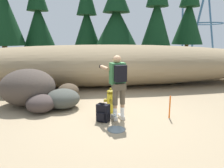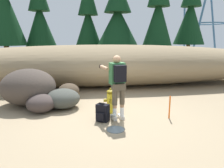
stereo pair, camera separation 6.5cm
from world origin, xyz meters
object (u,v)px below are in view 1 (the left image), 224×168
(spare_backpack, at_px, (103,113))
(boulder_outlier, at_px, (41,104))
(survey_stake, at_px, (170,107))
(boulder_mid, at_px, (63,99))
(fire_hydrant, at_px, (111,101))
(utility_worker, at_px, (118,79))
(boulder_small, at_px, (68,91))
(boulder_large, at_px, (28,87))

(spare_backpack, relative_size, boulder_outlier, 0.58)
(survey_stake, bearing_deg, spare_backpack, -179.73)
(spare_backpack, bearing_deg, boulder_mid, -102.58)
(fire_hydrant, xyz_separation_m, spare_backpack, (-0.26, -0.62, -0.10))
(utility_worker, relative_size, survey_stake, 2.72)
(fire_hydrant, xyz_separation_m, boulder_small, (-1.30, 1.49, -0.05))
(utility_worker, distance_m, boulder_outlier, 2.32)
(boulder_small, xyz_separation_m, survey_stake, (2.77, -2.10, 0.03))
(fire_hydrant, relative_size, utility_worker, 0.43)
(spare_backpack, bearing_deg, boulder_large, -92.62)
(boulder_mid, height_order, boulder_outlier, boulder_mid)
(spare_backpack, relative_size, boulder_large, 0.28)
(utility_worker, distance_m, boulder_small, 2.55)
(boulder_large, height_order, boulder_small, boulder_large)
(spare_backpack, bearing_deg, fire_hydrant, -169.29)
(boulder_small, relative_size, boulder_outlier, 1.02)
(boulder_small, bearing_deg, utility_worker, -54.29)
(utility_worker, relative_size, spare_backpack, 3.47)
(fire_hydrant, distance_m, spare_backpack, 0.68)
(fire_hydrant, bearing_deg, utility_worker, -75.82)
(fire_hydrant, distance_m, boulder_outlier, 1.95)
(fire_hydrant, height_order, boulder_small, fire_hydrant)
(boulder_large, distance_m, survey_stake, 4.26)
(utility_worker, bearing_deg, boulder_large, 46.15)
(boulder_large, distance_m, boulder_small, 1.30)
(fire_hydrant, height_order, boulder_mid, fire_hydrant)
(utility_worker, bearing_deg, boulder_small, 21.69)
(spare_backpack, bearing_deg, utility_worker, 142.97)
(boulder_large, bearing_deg, boulder_small, 22.84)
(boulder_outlier, height_order, survey_stake, survey_stake)
(boulder_large, bearing_deg, fire_hydrant, -22.10)
(spare_backpack, xyz_separation_m, boulder_mid, (-1.12, 1.16, 0.07))
(boulder_mid, relative_size, boulder_small, 1.23)
(boulder_mid, xyz_separation_m, boulder_small, (0.08, 0.94, -0.02))
(spare_backpack, relative_size, survey_stake, 0.78)
(spare_backpack, bearing_deg, survey_stake, 123.90)
(boulder_large, height_order, survey_stake, boulder_large)
(boulder_mid, bearing_deg, boulder_outlier, -151.01)
(fire_hydrant, bearing_deg, boulder_outlier, 172.99)
(boulder_small, bearing_deg, fire_hydrant, -48.99)
(survey_stake, bearing_deg, boulder_mid, 157.90)
(utility_worker, relative_size, boulder_small, 1.97)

